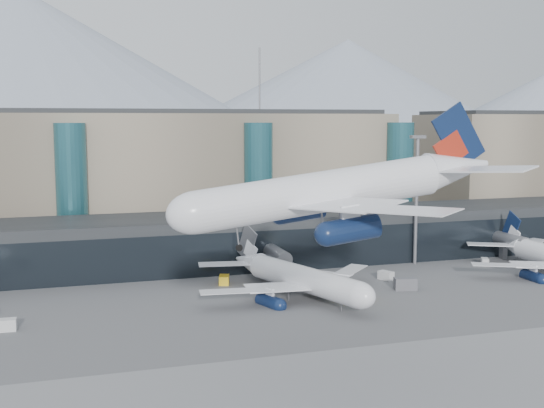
# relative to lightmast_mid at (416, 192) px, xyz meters

# --- Properties ---
(ground) EXTENTS (900.00, 900.00, 0.00)m
(ground) POSITION_rel_lightmast_mid_xyz_m (-30.00, -48.00, -14.42)
(ground) COLOR #515154
(ground) RESTS_ON ground
(concourse) EXTENTS (170.00, 27.00, 10.00)m
(concourse) POSITION_rel_lightmast_mid_xyz_m (-30.02, 9.73, -9.45)
(concourse) COLOR black
(concourse) RESTS_ON ground
(terminal_main) EXTENTS (130.00, 30.00, 31.00)m
(terminal_main) POSITION_rel_lightmast_mid_xyz_m (-55.00, 42.00, 1.03)
(terminal_main) COLOR gray
(terminal_main) RESTS_ON ground
(teal_towers) EXTENTS (116.40, 19.40, 46.00)m
(teal_towers) POSITION_rel_lightmast_mid_xyz_m (-44.99, 26.01, -0.41)
(teal_towers) COLOR #225761
(teal_towers) RESTS_ON ground
(mountain_ridge) EXTENTS (910.00, 400.00, 110.00)m
(mountain_ridge) POSITION_rel_lightmast_mid_xyz_m (-14.03, 332.00, 31.33)
(mountain_ridge) COLOR gray
(mountain_ridge) RESTS_ON ground
(lightmast_mid) EXTENTS (3.00, 1.20, 25.60)m
(lightmast_mid) POSITION_rel_lightmast_mid_xyz_m (0.00, 0.00, 0.00)
(lightmast_mid) COLOR slate
(lightmast_mid) RESTS_ON ground
(hero_jet) EXTENTS (36.59, 38.01, 12.24)m
(hero_jet) POSITION_rel_lightmast_mid_xyz_m (-37.97, -53.53, 8.13)
(hero_jet) COLOR white
(hero_jet) RESTS_ON ground
(jet_parked_mid) EXTENTS (34.10, 36.20, 11.63)m
(jet_parked_mid) POSITION_rel_lightmast_mid_xyz_m (-31.59, -15.62, -10.02)
(jet_parked_mid) COLOR white
(jet_parked_mid) RESTS_ON ground
(veh_a) EXTENTS (2.96, 1.72, 1.64)m
(veh_a) POSITION_rel_lightmast_mid_xyz_m (-75.07, -22.42, -13.60)
(veh_a) COLOR silver
(veh_a) RESTS_ON ground
(veh_b) EXTENTS (2.37, 3.08, 1.57)m
(veh_b) POSITION_rel_lightmast_mid_xyz_m (-40.41, -5.40, -13.63)
(veh_b) COLOR yellow
(veh_b) RESTS_ON ground
(veh_c) EXTENTS (4.08, 2.80, 2.07)m
(veh_c) POSITION_rel_lightmast_mid_xyz_m (-12.04, -18.40, -13.39)
(veh_c) COLOR #545359
(veh_c) RESTS_ON ground
(veh_d) EXTENTS (2.25, 2.72, 1.37)m
(veh_d) POSITION_rel_lightmast_mid_xyz_m (12.62, -5.34, -13.73)
(veh_d) COLOR silver
(veh_d) RESTS_ON ground
(veh_g) EXTENTS (2.55, 3.08, 1.56)m
(veh_g) POSITION_rel_lightmast_mid_xyz_m (-11.84, -10.83, -13.64)
(veh_g) COLOR silver
(veh_g) RESTS_ON ground
(veh_h) EXTENTS (4.48, 4.85, 2.41)m
(veh_h) POSITION_rel_lightmast_mid_xyz_m (-23.06, -21.54, -13.22)
(veh_h) COLOR yellow
(veh_h) RESTS_ON ground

